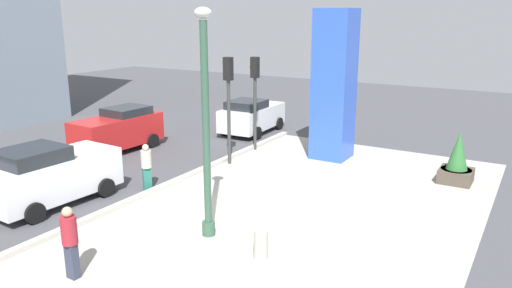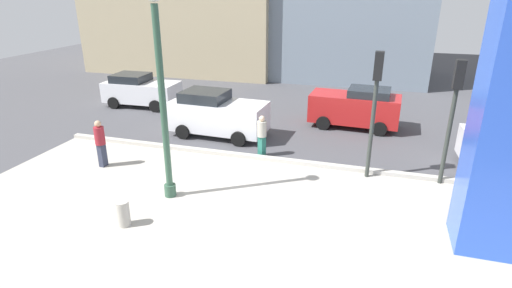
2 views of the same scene
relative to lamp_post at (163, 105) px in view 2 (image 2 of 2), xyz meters
name	(u,v)px [view 2 (image 2 of 2)]	position (x,y,z in m)	size (l,w,h in m)	color
ground_plane	(279,153)	(2.45, 4.47, -2.97)	(60.00, 60.00, 0.00)	#47474C
plaza_pavement	(226,235)	(2.45, -1.53, -2.97)	(18.00, 10.00, 0.02)	#ADA89E
curb_strip	(274,159)	(2.45, 3.59, -2.89)	(18.00, 0.24, 0.16)	#B7B2A8
lamp_post	(163,105)	(0.00, 0.00, 0.00)	(0.44, 0.44, 6.11)	#335642
art_pillar_blue	(507,131)	(8.91, 0.03, 0.11)	(1.48, 1.48, 6.17)	blue
concrete_bollard	(123,214)	(-0.41, -1.91, -2.60)	(0.36, 0.36, 0.75)	#B2ADA3
traffic_light_corner	(375,95)	(5.89, 3.26, -0.04)	(0.28, 0.42, 4.32)	#333833
traffic_light_far_side	(454,102)	(8.28, 3.47, -0.16)	(0.28, 0.42, 4.15)	#333833
car_intersection	(356,107)	(5.06, 8.64, -2.01)	(4.13, 2.12, 1.89)	red
car_far_lane	(217,114)	(-0.69, 5.71, -1.99)	(4.28, 2.23, 1.98)	silver
car_curb_west	(141,90)	(-6.53, 8.96, -2.09)	(4.08, 2.15, 1.75)	silver
pedestrian_crossing	(262,134)	(1.86, 3.98, -2.06)	(0.50, 0.50, 1.65)	#236656
pedestrian_by_curb	(100,141)	(-3.46, 1.34, -1.99)	(0.38, 0.38, 1.76)	#33384C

